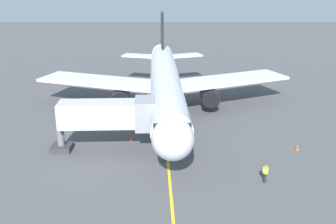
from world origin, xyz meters
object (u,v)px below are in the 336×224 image
object	(u,v)px
safety_cone_nose_left	(297,148)
safety_cone_nose_right	(131,139)
jet_bridge	(116,115)
ground_crew_wing_walker	(151,91)
ground_crew_marshaller	(265,173)
airplane	(165,84)

from	to	relation	value
safety_cone_nose_left	safety_cone_nose_right	bearing A→B (deg)	-7.78
jet_bridge	ground_crew_wing_walker	bearing A→B (deg)	-97.95
ground_crew_marshaller	ground_crew_wing_walker	size ratio (longest dim) A/B	1.00
ground_crew_marshaller	safety_cone_nose_left	bearing A→B (deg)	-125.71
airplane	safety_cone_nose_left	world-z (taller)	airplane
ground_crew_marshaller	safety_cone_nose_right	size ratio (longest dim) A/B	3.11
ground_crew_wing_walker	safety_cone_nose_left	size ratio (longest dim) A/B	3.11
ground_crew_wing_walker	safety_cone_nose_left	xyz separation A→B (m)	(-15.86, 19.18, -0.61)
jet_bridge	safety_cone_nose_right	world-z (taller)	jet_bridge
safety_cone_nose_left	safety_cone_nose_right	world-z (taller)	same
jet_bridge	safety_cone_nose_left	xyz separation A→B (m)	(-18.52, 0.11, -3.49)
ground_crew_marshaller	safety_cone_nose_left	world-z (taller)	ground_crew_marshaller
airplane	ground_crew_marshaller	bearing A→B (deg)	115.35
airplane	ground_crew_wing_walker	bearing A→B (deg)	-73.48
jet_bridge	safety_cone_nose_right	distance (m)	4.33
airplane	safety_cone_nose_left	xyz separation A→B (m)	(-13.61, 11.60, -3.73)
ground_crew_wing_walker	safety_cone_nose_right	xyz separation A→B (m)	(1.44, 16.82, -0.61)
safety_cone_nose_right	safety_cone_nose_left	bearing A→B (deg)	172.22
jet_bridge	ground_crew_wing_walker	xyz separation A→B (m)	(-2.66, -19.07, -2.88)
safety_cone_nose_right	ground_crew_marshaller	bearing A→B (deg)	143.54
jet_bridge	ground_crew_marshaller	world-z (taller)	jet_bridge
ground_crew_marshaller	airplane	bearing A→B (deg)	-64.65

